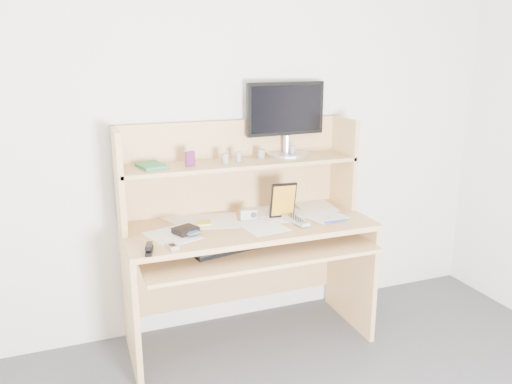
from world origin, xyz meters
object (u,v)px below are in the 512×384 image
object	(u,v)px
desk	(244,228)
tv_remote	(296,220)
monitor	(286,117)
game_case	(283,200)
keyboard	(228,247)

from	to	relation	value
desk	tv_remote	world-z (taller)	desk
monitor	game_case	bearing A→B (deg)	-120.54
desk	keyboard	xyz separation A→B (m)	(-0.16, -0.18, -0.03)
desk	monitor	xyz separation A→B (m)	(0.33, 0.16, 0.62)
tv_remote	monitor	bearing A→B (deg)	66.06
desk	tv_remote	xyz separation A→B (m)	(0.25, -0.17, 0.07)
keyboard	game_case	bearing A→B (deg)	4.80
desk	game_case	size ratio (longest dim) A/B	6.61
game_case	monitor	distance (m)	0.52
game_case	desk	bearing A→B (deg)	165.06
tv_remote	desk	bearing A→B (deg)	135.22
monitor	keyboard	bearing A→B (deg)	-148.96
monitor	tv_remote	bearing A→B (deg)	-107.19
tv_remote	game_case	size ratio (longest dim) A/B	0.95
desk	keyboard	size ratio (longest dim) A/B	3.21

